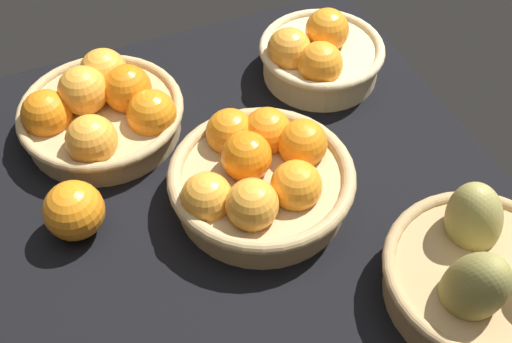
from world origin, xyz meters
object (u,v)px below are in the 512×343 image
Objects in this scene: basket_center at (260,176)px; basket_far_right_pears at (485,275)px; basket_near_left at (102,111)px; basket_far_left at (318,55)px; loose_orange_back_gap at (74,211)px.

basket_center is 31.23cm from basket_far_right_pears.
basket_near_left is (-21.36, -16.61, -0.43)cm from basket_center.
basket_far_left is at bearing 136.88° from basket_center.
basket_far_right_pears is at bearing 36.92° from basket_center.
basket_near_left is at bearing -142.12° from basket_center.
basket_far_right_pears reaches higher than basket_far_left.
basket_far_right_pears reaches higher than basket_center.
basket_far_left is 46.23cm from loose_orange_back_gap.
basket_far_left reaches higher than loose_orange_back_gap.
basket_far_right_pears reaches higher than loose_orange_back_gap.
basket_near_left is (-46.33, -35.38, -0.56)cm from basket_far_right_pears.
basket_far_right_pears is 0.98× the size of basket_near_left.
basket_far_left is 2.52× the size of loose_orange_back_gap.
loose_orange_back_gap is (-4.42, -24.59, -0.47)cm from basket_center.
basket_center is 27.06cm from basket_near_left.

